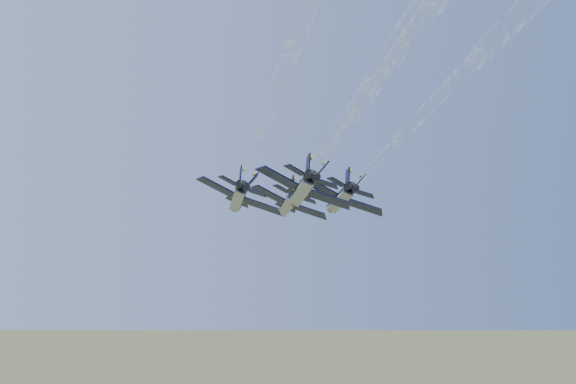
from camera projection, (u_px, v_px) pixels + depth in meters
name	position (u px, v px, depth m)	size (l,w,h in m)	color
jet_lead	(288.00, 204.00, 128.55)	(13.00, 19.03, 6.33)	black
jet_left	(239.00, 197.00, 116.22)	(13.00, 19.03, 6.33)	black
jet_right	(340.00, 198.00, 118.26)	(13.00, 19.03, 6.33)	black
jet_slot	(302.00, 190.00, 103.92)	(13.00, 19.03, 6.33)	black
smoke_trail_lead	(394.00, 131.00, 57.75)	(34.09, 92.92, 3.09)	white
smoke_trail_left	(296.00, 95.00, 45.43)	(34.09, 92.92, 3.09)	white
smoke_trail_right	(547.00, 103.00, 47.47)	(34.09, 92.92, 3.09)	white
smoke_trail_slot	(517.00, 33.00, 33.12)	(34.09, 92.92, 3.09)	white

